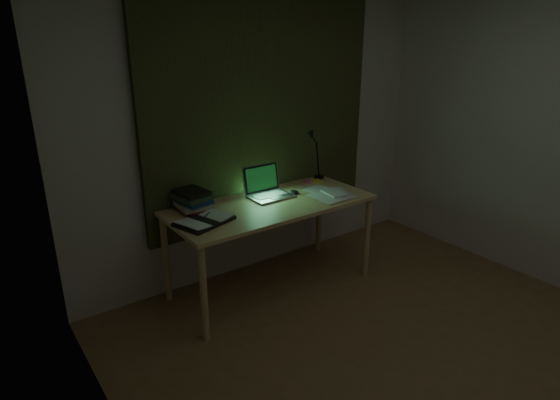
% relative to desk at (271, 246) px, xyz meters
% --- Properties ---
extents(floor, '(3.50, 4.00, 0.00)m').
position_rel_desk_xyz_m(floor, '(0.21, -1.56, -0.38)').
color(floor, brown).
rests_on(floor, ground).
extents(wall_back, '(3.50, 0.00, 2.50)m').
position_rel_desk_xyz_m(wall_back, '(0.21, 0.44, 0.87)').
color(wall_back, beige).
rests_on(wall_back, ground).
extents(wall_left, '(0.00, 4.00, 2.50)m').
position_rel_desk_xyz_m(wall_left, '(-1.54, -1.56, 0.87)').
color(wall_left, beige).
rests_on(wall_left, ground).
extents(curtain, '(2.20, 0.06, 2.00)m').
position_rel_desk_xyz_m(curtain, '(0.21, 0.40, 1.07)').
color(curtain, '#282E17').
rests_on(curtain, wall_back).
extents(desk, '(1.66, 0.73, 0.76)m').
position_rel_desk_xyz_m(desk, '(0.00, 0.00, 0.00)').
color(desk, tan).
rests_on(desk, floor).
extents(laptop, '(0.35, 0.39, 0.25)m').
position_rel_desk_xyz_m(laptop, '(0.08, 0.12, 0.50)').
color(laptop, silver).
rests_on(laptop, desk).
extents(open_textbook, '(0.45, 0.38, 0.03)m').
position_rel_desk_xyz_m(open_textbook, '(-0.62, -0.05, 0.40)').
color(open_textbook, silver).
rests_on(open_textbook, desk).
extents(book_stack, '(0.24, 0.28, 0.17)m').
position_rel_desk_xyz_m(book_stack, '(-0.58, 0.21, 0.47)').
color(book_stack, silver).
rests_on(book_stack, desk).
extents(loose_papers, '(0.35, 0.37, 0.02)m').
position_rel_desk_xyz_m(loose_papers, '(0.51, -0.12, 0.39)').
color(loose_papers, silver).
rests_on(loose_papers, desk).
extents(mouse, '(0.07, 0.10, 0.03)m').
position_rel_desk_xyz_m(mouse, '(0.29, 0.07, 0.40)').
color(mouse, black).
rests_on(mouse, desk).
extents(sticky_yellow, '(0.10, 0.10, 0.02)m').
position_rel_desk_xyz_m(sticky_yellow, '(0.65, 0.21, 0.39)').
color(sticky_yellow, yellow).
rests_on(sticky_yellow, desk).
extents(sticky_pink, '(0.08, 0.08, 0.02)m').
position_rel_desk_xyz_m(sticky_pink, '(0.59, 0.25, 0.39)').
color(sticky_pink, '#E85AA4').
rests_on(sticky_pink, desk).
extents(desk_lamp, '(0.34, 0.27, 0.49)m').
position_rel_desk_xyz_m(desk_lamp, '(0.75, 0.29, 0.62)').
color(desk_lamp, black).
rests_on(desk_lamp, desk).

